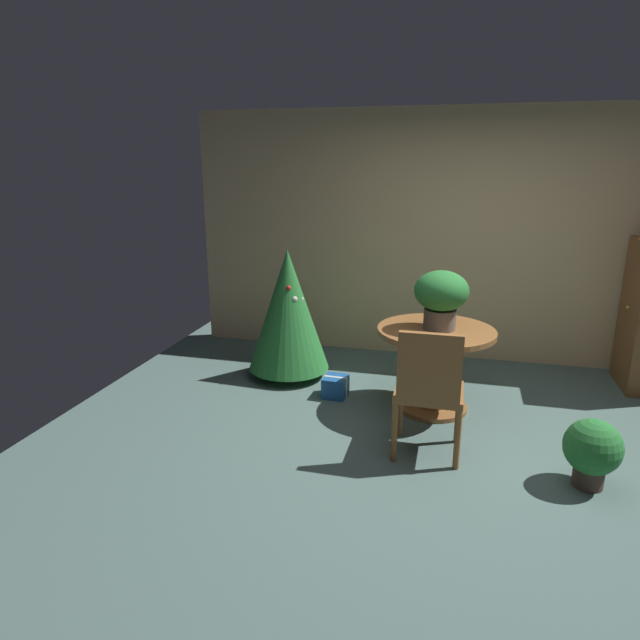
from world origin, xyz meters
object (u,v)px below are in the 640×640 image
wooden_chair_near (429,387)px  potted_plant (592,450)px  gift_box_blue (335,387)px  holiday_tree (288,310)px  flower_vase (441,295)px  round_dining_table (434,359)px

wooden_chair_near → potted_plant: size_ratio=2.07×
gift_box_blue → potted_plant: size_ratio=0.49×
holiday_tree → potted_plant: holiday_tree is taller
potted_plant → gift_box_blue: bearing=152.7°
flower_vase → holiday_tree: 1.55m
round_dining_table → flower_vase: (0.02, 0.00, 0.56)m
flower_vase → potted_plant: bearing=-42.4°
round_dining_table → potted_plant: round_dining_table is taller
wooden_chair_near → holiday_tree: size_ratio=0.77×
round_dining_table → gift_box_blue: round_dining_table is taller
flower_vase → round_dining_table: bearing=-171.2°
round_dining_table → potted_plant: 1.44m
gift_box_blue → potted_plant: (1.93, -1.00, 0.17)m
holiday_tree → gift_box_blue: holiday_tree is taller
flower_vase → potted_plant: 1.60m
flower_vase → gift_box_blue: size_ratio=2.12×
holiday_tree → flower_vase: bearing=-16.5°
round_dining_table → holiday_tree: holiday_tree is taller
flower_vase → holiday_tree: holiday_tree is taller
gift_box_blue → flower_vase: bearing=-2.9°
round_dining_table → holiday_tree: bearing=163.1°
flower_vase → gift_box_blue: bearing=177.1°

